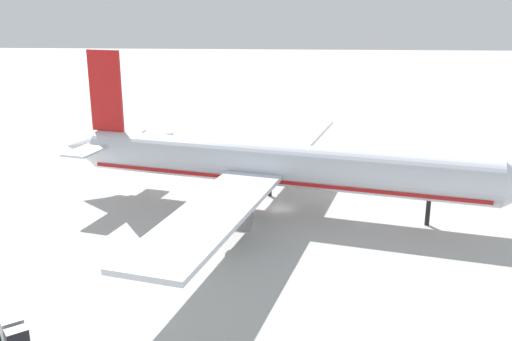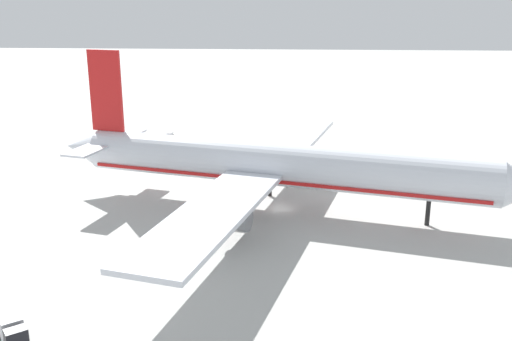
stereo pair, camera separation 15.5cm
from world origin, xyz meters
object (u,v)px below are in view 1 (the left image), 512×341
object	(u,v)px
traffic_cone_1	(475,159)
baggage_cart_0	(170,134)
airliner	(273,165)
service_truck_0	(13,332)

from	to	relation	value
traffic_cone_1	baggage_cart_0	bearing A→B (deg)	166.01
airliner	baggage_cart_0	xyz separation A→B (m)	(-26.78, 47.68, -6.53)
airliner	traffic_cone_1	size ratio (longest dim) A/B	142.27
airliner	service_truck_0	distance (m)	47.21
airliner	traffic_cone_1	distance (m)	52.26
baggage_cart_0	traffic_cone_1	world-z (taller)	baggage_cart_0
service_truck_0	baggage_cart_0	world-z (taller)	service_truck_0
airliner	traffic_cone_1	bearing A→B (deg)	36.20
airliner	baggage_cart_0	world-z (taller)	airliner
airliner	traffic_cone_1	xyz separation A→B (m)	(41.80, 30.59, -6.91)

